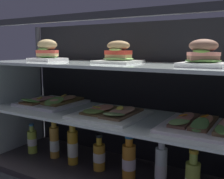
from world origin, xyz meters
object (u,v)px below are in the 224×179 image
Objects in this scene: open_sandwich_tray_near_right_corner at (203,125)px; plated_roll_sandwich_mid_right at (203,57)px; open_sandwich_tray_far_right at (111,113)px; juice_bottle_back_right at (193,179)px; juice_bottle_near_post at (99,156)px; juice_bottle_front_fourth at (32,141)px; open_sandwich_tray_right_of_center at (52,102)px; juice_bottle_front_right_end at (161,167)px; plated_roll_sandwich_center at (118,55)px; juice_bottle_front_left_end at (55,142)px; juice_bottle_front_second at (129,161)px; juice_bottle_tucked_behind at (73,147)px; plated_roll_sandwich_far_left at (47,53)px.

plated_roll_sandwich_mid_right is at bearing -102.52° from open_sandwich_tray_near_right_corner.
open_sandwich_tray_near_right_corner reaches higher than open_sandwich_tray_far_right.
juice_bottle_near_post is at bearing 178.34° from juice_bottle_back_right.
juice_bottle_front_fourth is at bearing 179.63° from open_sandwich_tray_far_right.
open_sandwich_tray_right_of_center reaches higher than juice_bottle_front_right_end.
plated_roll_sandwich_center is 0.59× the size of open_sandwich_tray_right_of_center.
juice_bottle_back_right is (0.88, -0.05, -0.25)m from open_sandwich_tray_right_of_center.
juice_bottle_back_right is (0.85, -0.02, -0.01)m from juice_bottle_front_left_end.
plated_roll_sandwich_center is 0.90× the size of juice_bottle_front_second.
juice_bottle_front_fourth is (-0.14, -0.05, -0.26)m from open_sandwich_tray_right_of_center.
plated_roll_sandwich_center is at bearing 88.44° from open_sandwich_tray_far_right.
open_sandwich_tray_far_right is 0.36m from juice_bottle_front_right_end.
plated_roll_sandwich_center is 0.30m from open_sandwich_tray_far_right.
plated_roll_sandwich_mid_right reaches higher than juice_bottle_back_right.
juice_bottle_tucked_behind is (0.33, 0.01, 0.02)m from juice_bottle_front_fourth.
juice_bottle_tucked_behind is 1.08× the size of juice_bottle_front_second.
juice_bottle_tucked_behind is (-0.26, 0.01, -0.24)m from open_sandwich_tray_far_right.
plated_roll_sandwich_far_left is 0.51× the size of open_sandwich_tray_far_right.
open_sandwich_tray_near_right_corner is at bearing 19.74° from juice_bottle_back_right.
juice_bottle_front_fourth is 0.83× the size of juice_bottle_front_second.
open_sandwich_tray_right_of_center is 0.30m from juice_bottle_front_fourth.
juice_bottle_front_fourth is at bearing -179.97° from juice_bottle_back_right.
juice_bottle_near_post is at bearing 175.71° from plated_roll_sandwich_mid_right.
juice_bottle_front_second is (0.10, -0.06, -0.53)m from plated_roll_sandwich_center.
plated_roll_sandwich_far_left reaches higher than plated_roll_sandwich_mid_right.
juice_bottle_near_post is at bearing -1.15° from juice_bottle_front_left_end.
juice_bottle_front_left_end reaches higher than juice_bottle_front_right_end.
juice_bottle_front_right_end is at bearing 2.94° from juice_bottle_tucked_behind.
plated_roll_sandwich_far_left is 0.98× the size of plated_roll_sandwich_mid_right.
open_sandwich_tray_right_of_center is at bearing -177.37° from plated_roll_sandwich_center.
plated_roll_sandwich_mid_right is 0.52× the size of open_sandwich_tray_far_right.
plated_roll_sandwich_far_left is 0.84× the size of plated_roll_sandwich_center.
juice_bottle_back_right is (0.89, -0.04, -0.55)m from plated_roll_sandwich_far_left.
juice_bottle_near_post is 0.87× the size of juice_bottle_front_second.
plated_roll_sandwich_mid_right is 0.54m from juice_bottle_back_right.
open_sandwich_tray_right_of_center reaches higher than open_sandwich_tray_near_right_corner.
open_sandwich_tray_right_of_center is 1.84× the size of juice_bottle_front_fourth.
juice_bottle_back_right is (0.16, -0.03, -0.01)m from juice_bottle_front_right_end.
open_sandwich_tray_near_right_corner is at bearing -2.27° from open_sandwich_tray_right_of_center.
juice_bottle_front_right_end is at bearing 7.73° from open_sandwich_tray_far_right.
juice_bottle_back_right is (0.33, -0.01, -0.01)m from juice_bottle_front_second.
juice_bottle_tucked_behind is at bearing 179.63° from juice_bottle_back_right.
juice_bottle_front_right_end is at bearing 0.84° from juice_bottle_front_left_end.
juice_bottle_front_fourth is 0.18m from juice_bottle_front_left_end.
plated_roll_sandwich_far_left reaches higher than open_sandwich_tray_near_right_corner.
plated_roll_sandwich_mid_right is 0.57m from juice_bottle_front_right_end.
plated_roll_sandwich_center reaches higher than plated_roll_sandwich_mid_right.
juice_bottle_near_post is (0.33, -0.01, -0.02)m from juice_bottle_front_left_end.
juice_bottle_near_post is (0.51, 0.02, 0.00)m from juice_bottle_front_fourth.
open_sandwich_tray_near_right_corner is (0.93, -0.02, -0.30)m from plated_roll_sandwich_far_left.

